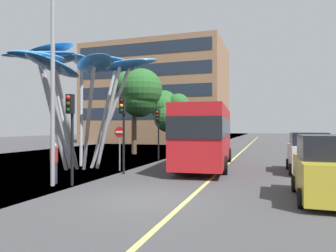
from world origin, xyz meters
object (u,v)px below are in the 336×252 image
(traffic_light_opposite, at_px, (187,128))
(traffic_light_kerb_far, at_px, (123,119))
(pedestrian, at_px, (54,163))
(street_lamp, at_px, (59,55))
(leaf_sculpture, at_px, (77,67))
(car_parked_mid, at_px, (308,154))
(traffic_light_island_mid, at_px, (158,124))
(traffic_light_kerb_near, at_px, (71,120))
(car_parked_near, at_px, (328,170))
(no_entry_sign, at_px, (120,141))
(red_bus, at_px, (206,133))

(traffic_light_opposite, bearing_deg, traffic_light_kerb_far, -90.05)
(traffic_light_kerb_far, bearing_deg, pedestrian, -115.68)
(traffic_light_kerb_far, height_order, street_lamp, street_lamp)
(traffic_light_kerb_far, bearing_deg, leaf_sculpture, 159.69)
(car_parked_mid, bearing_deg, traffic_light_island_mid, 159.08)
(traffic_light_kerb_near, relative_size, car_parked_mid, 0.93)
(car_parked_near, bearing_deg, traffic_light_kerb_near, -177.73)
(car_parked_mid, bearing_deg, no_entry_sign, -166.54)
(car_parked_near, relative_size, street_lamp, 0.47)
(traffic_light_island_mid, bearing_deg, traffic_light_kerb_near, -89.61)
(car_parked_mid, xyz_separation_m, no_entry_sign, (-9.93, -2.37, 0.63))
(car_parked_mid, bearing_deg, pedestrian, -147.76)
(traffic_light_kerb_far, distance_m, traffic_light_opposite, 13.25)
(street_lamp, bearing_deg, red_bus, 60.49)
(pedestrian, bearing_deg, leaf_sculpture, 113.64)
(traffic_light_kerb_near, bearing_deg, traffic_light_opposite, 87.99)
(leaf_sculpture, bearing_deg, traffic_light_kerb_far, -20.31)
(street_lamp, bearing_deg, car_parked_mid, 35.51)
(traffic_light_kerb_near, bearing_deg, traffic_light_island_mid, 90.39)
(red_bus, relative_size, car_parked_mid, 2.57)
(car_parked_near, relative_size, no_entry_sign, 1.65)
(traffic_light_island_mid, distance_m, no_entry_sign, 6.23)
(traffic_light_opposite, distance_m, street_lamp, 17.36)
(leaf_sculpture, distance_m, car_parked_near, 14.45)
(car_parked_mid, height_order, pedestrian, car_parked_mid)
(traffic_light_island_mid, height_order, car_parked_mid, traffic_light_island_mid)
(traffic_light_kerb_near, relative_size, traffic_light_island_mid, 1.02)
(traffic_light_kerb_far, xyz_separation_m, street_lamp, (-1.01, -3.83, 2.55))
(red_bus, distance_m, traffic_light_kerb_near, 8.88)
(no_entry_sign, bearing_deg, pedestrian, -101.32)
(leaf_sculpture, bearing_deg, no_entry_sign, -5.60)
(traffic_light_opposite, bearing_deg, traffic_light_island_mid, -96.32)
(traffic_light_kerb_near, xyz_separation_m, no_entry_sign, (-0.15, 4.72, -1.09))
(leaf_sculpture, bearing_deg, traffic_light_kerb_near, -58.14)
(traffic_light_kerb_far, relative_size, car_parked_mid, 0.96)
(car_parked_near, distance_m, car_parked_mid, 6.71)
(red_bus, height_order, traffic_light_kerb_far, traffic_light_kerb_far)
(traffic_light_island_mid, bearing_deg, pedestrian, -95.20)
(leaf_sculpture, distance_m, traffic_light_opposite, 12.96)
(traffic_light_kerb_far, xyz_separation_m, car_parked_near, (9.05, -3.26, -1.83))
(car_parked_mid, bearing_deg, leaf_sculpture, -170.82)
(traffic_light_kerb_far, height_order, pedestrian, traffic_light_kerb_far)
(leaf_sculpture, relative_size, car_parked_near, 2.43)
(pedestrian, bearing_deg, red_bus, 55.74)
(traffic_light_kerb_far, distance_m, car_parked_near, 9.79)
(traffic_light_opposite, height_order, no_entry_sign, traffic_light_opposite)
(traffic_light_opposite, height_order, car_parked_mid, traffic_light_opposite)
(traffic_light_kerb_far, bearing_deg, street_lamp, -104.75)
(street_lamp, bearing_deg, traffic_light_kerb_near, 23.83)
(red_bus, height_order, traffic_light_opposite, red_bus)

